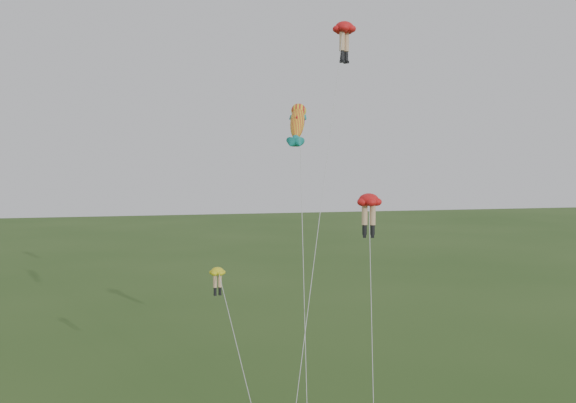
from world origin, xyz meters
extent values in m
ellipsoid|color=red|center=(4.60, 8.56, 22.67)|extent=(2.05, 2.05, 0.73)
cylinder|color=#E1B185|center=(4.42, 8.43, 21.81)|extent=(0.33, 0.33, 1.12)
cylinder|color=black|center=(4.42, 8.43, 20.97)|extent=(0.25, 0.25, 0.56)
cube|color=black|center=(4.42, 8.43, 20.61)|extent=(0.34, 0.37, 0.16)
cylinder|color=#E1B185|center=(4.78, 8.70, 21.81)|extent=(0.33, 0.33, 1.12)
cylinder|color=black|center=(4.78, 8.70, 20.97)|extent=(0.25, 0.25, 0.56)
cube|color=black|center=(4.78, 8.70, 20.61)|extent=(0.34, 0.37, 0.16)
cylinder|color=silver|center=(1.55, 3.40, 11.62)|extent=(6.14, 10.36, 22.82)
ellipsoid|color=red|center=(5.48, 6.51, 12.26)|extent=(1.99, 1.99, 0.77)
cylinder|color=#E1B185|center=(5.26, 6.59, 11.35)|extent=(0.34, 0.34, 1.17)
cylinder|color=black|center=(5.26, 6.59, 10.47)|extent=(0.27, 0.27, 0.59)
cube|color=black|center=(5.26, 6.59, 10.09)|extent=(0.30, 0.39, 0.17)
cylinder|color=#E1B185|center=(5.70, 6.42, 11.35)|extent=(0.34, 0.34, 1.17)
cylinder|color=black|center=(5.70, 6.42, 10.47)|extent=(0.27, 0.27, 0.59)
cube|color=black|center=(5.70, 6.42, 10.09)|extent=(0.30, 0.39, 0.17)
cylinder|color=silver|center=(3.81, 1.60, 6.43)|extent=(3.38, 9.85, 12.43)
ellipsoid|color=yellow|center=(-3.60, 5.85, 8.47)|extent=(1.08, 1.08, 0.46)
cylinder|color=#E1B185|center=(-3.73, 5.83, 7.93)|extent=(0.20, 0.20, 0.70)
cylinder|color=black|center=(-3.73, 5.83, 7.41)|extent=(0.16, 0.16, 0.35)
cube|color=black|center=(-3.73, 5.83, 7.18)|extent=(0.15, 0.22, 0.10)
cylinder|color=#E1B185|center=(-3.46, 5.88, 7.93)|extent=(0.20, 0.20, 0.70)
cylinder|color=black|center=(-3.46, 5.88, 7.41)|extent=(0.16, 0.16, 0.35)
cube|color=black|center=(-3.46, 5.88, 7.18)|extent=(0.15, 0.22, 0.10)
cylinder|color=silver|center=(-3.04, 0.86, 4.46)|extent=(1.15, 10.01, 8.50)
ellipsoid|color=yellow|center=(0.92, 5.71, 16.75)|extent=(1.73, 2.71, 2.59)
sphere|color=yellow|center=(0.92, 5.71, 16.75)|extent=(1.29, 1.51, 1.27)
cone|color=#148583|center=(0.92, 5.71, 16.75)|extent=(1.08, 1.37, 1.20)
cone|color=#148583|center=(0.92, 5.71, 16.75)|extent=(1.08, 1.37, 1.20)
cone|color=#148583|center=(0.92, 5.71, 16.75)|extent=(0.61, 0.77, 0.67)
cone|color=#148583|center=(0.92, 5.71, 16.75)|extent=(0.61, 0.77, 0.67)
cone|color=red|center=(0.92, 5.71, 16.75)|extent=(0.64, 0.78, 0.66)
cylinder|color=silver|center=(0.25, 2.08, 8.49)|extent=(1.37, 7.27, 16.54)
camera|label=1|loc=(-8.10, -29.05, 14.45)|focal=40.00mm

